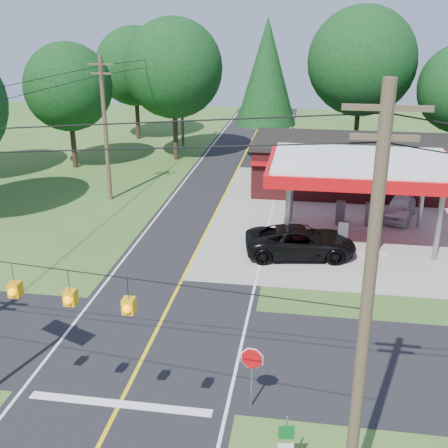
# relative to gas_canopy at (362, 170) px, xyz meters

# --- Properties ---
(ground) EXTENTS (120.00, 120.00, 0.00)m
(ground) POSITION_rel_gas_canopy_xyz_m (-9.00, -13.00, -4.27)
(ground) COLOR #2D5A1F
(ground) RESTS_ON ground
(main_highway) EXTENTS (8.00, 120.00, 0.02)m
(main_highway) POSITION_rel_gas_canopy_xyz_m (-9.00, -13.00, -4.26)
(main_highway) COLOR black
(main_highway) RESTS_ON ground
(cross_road) EXTENTS (70.00, 7.00, 0.02)m
(cross_road) POSITION_rel_gas_canopy_xyz_m (-9.00, -13.00, -4.25)
(cross_road) COLOR black
(cross_road) RESTS_ON ground
(lane_center_yellow) EXTENTS (0.15, 110.00, 0.00)m
(lane_center_yellow) POSITION_rel_gas_canopy_xyz_m (-9.00, -13.00, -4.24)
(lane_center_yellow) COLOR yellow
(lane_center_yellow) RESTS_ON main_highway
(gas_canopy) EXTENTS (10.60, 7.40, 4.88)m
(gas_canopy) POSITION_rel_gas_canopy_xyz_m (0.00, 0.00, 0.00)
(gas_canopy) COLOR gray
(gas_canopy) RESTS_ON ground
(convenience_store) EXTENTS (16.40, 7.55, 3.80)m
(convenience_store) POSITION_rel_gas_canopy_xyz_m (1.00, 9.98, -2.35)
(convenience_store) COLOR maroon
(convenience_store) RESTS_ON ground
(utility_pole_near_right) EXTENTS (1.80, 0.30, 11.50)m
(utility_pole_near_right) POSITION_rel_gas_canopy_xyz_m (-1.50, -20.00, 1.69)
(utility_pole_near_right) COLOR #473828
(utility_pole_near_right) RESTS_ON ground
(utility_pole_far_left) EXTENTS (1.80, 0.30, 10.00)m
(utility_pole_far_left) POSITION_rel_gas_canopy_xyz_m (-17.00, 5.00, 0.93)
(utility_pole_far_left) COLOR #473828
(utility_pole_far_left) RESTS_ON ground
(utility_pole_north) EXTENTS (0.30, 0.30, 9.50)m
(utility_pole_north) POSITION_rel_gas_canopy_xyz_m (-15.50, 22.00, 0.48)
(utility_pole_north) COLOR #473828
(utility_pole_north) RESTS_ON ground
(overhead_beacons) EXTENTS (17.04, 2.04, 1.03)m
(overhead_beacons) POSITION_rel_gas_canopy_xyz_m (-10.00, -19.00, 1.95)
(overhead_beacons) COLOR black
(overhead_beacons) RESTS_ON ground
(treeline_backdrop) EXTENTS (70.27, 51.59, 13.30)m
(treeline_backdrop) POSITION_rel_gas_canopy_xyz_m (-8.18, 11.01, 3.22)
(treeline_backdrop) COLOR #332316
(treeline_backdrop) RESTS_ON ground
(suv_car) EXTENTS (6.86, 6.86, 1.68)m
(suv_car) POSITION_rel_gas_canopy_xyz_m (-3.22, -3.00, -3.43)
(suv_car) COLOR black
(suv_car) RESTS_ON ground
(sedan_car) EXTENTS (5.17, 5.17, 1.41)m
(sedan_car) POSITION_rel_gas_canopy_xyz_m (3.00, 4.00, -3.56)
(sedan_car) COLOR silver
(sedan_car) RESTS_ON ground
(octagonal_stop_sign) EXTENTS (0.82, 0.16, 2.36)m
(octagonal_stop_sign) POSITION_rel_gas_canopy_xyz_m (-4.50, -16.01, -2.51)
(octagonal_stop_sign) COLOR gray
(octagonal_stop_sign) RESTS_ON ground
(route_sign_post) EXTENTS (0.45, 0.12, 2.21)m
(route_sign_post) POSITION_rel_gas_canopy_xyz_m (-3.20, -19.02, -2.95)
(route_sign_post) COLOR gray
(route_sign_post) RESTS_ON ground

